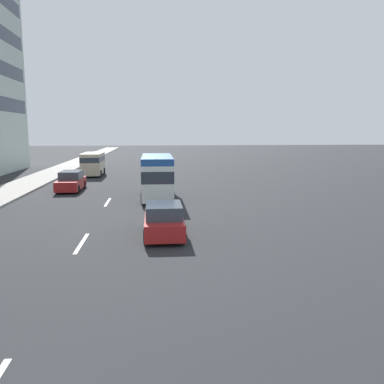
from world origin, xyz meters
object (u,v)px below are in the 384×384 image
Objects in this scene: car_lead at (71,181)px; minibus_fourth at (157,175)px; van_third at (93,163)px; car_second at (164,220)px.

minibus_fourth reaches higher than car_lead.
van_third reaches higher than car_lead.
van_third is at bearing 14.98° from car_second.
minibus_fourth is at bearing 1.02° from car_second.
van_third reaches higher than car_second.
van_third is (10.98, -0.18, 0.66)m from car_lead.
minibus_fourth is at bearing 57.07° from car_lead.
minibus_fourth is (-4.50, -6.95, 0.93)m from car_lead.
car_second is 26.91m from van_third.
van_third is 16.89m from minibus_fourth.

